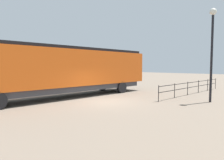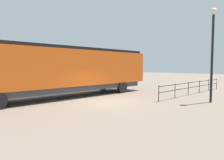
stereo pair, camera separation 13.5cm
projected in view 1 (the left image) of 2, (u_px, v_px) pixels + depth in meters
name	position (u px, v px, depth m)	size (l,w,h in m)	color
ground_plane	(107.00, 102.00, 14.57)	(120.00, 120.00, 0.00)	#756656
locomotive	(71.00, 69.00, 16.88)	(3.10, 16.91, 4.13)	#D15114
lamp_post	(212.00, 40.00, 14.15)	(0.47, 0.47, 6.61)	black
platform_fence	(193.00, 85.00, 18.65)	(0.05, 11.82, 1.20)	black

